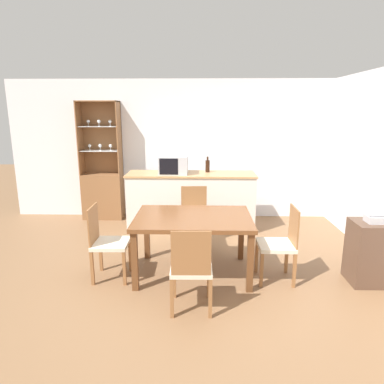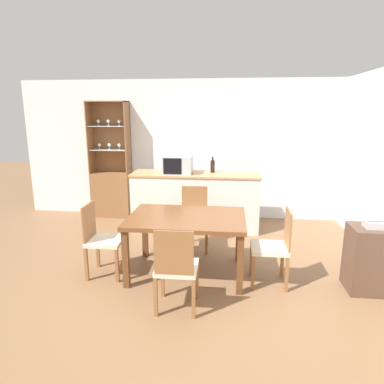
# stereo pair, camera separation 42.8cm
# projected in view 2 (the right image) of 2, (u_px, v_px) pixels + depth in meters

# --- Properties ---
(ground_plane) EXTENTS (18.00, 18.00, 0.00)m
(ground_plane) POSITION_uv_depth(u_px,v_px,m) (179.00, 279.00, 4.14)
(ground_plane) COLOR brown
(wall_back) EXTENTS (6.80, 0.06, 2.55)m
(wall_back) POSITION_uv_depth(u_px,v_px,m) (200.00, 150.00, 6.39)
(wall_back) COLOR silver
(wall_back) RESTS_ON ground_plane
(kitchen_counter) EXTENTS (2.16, 0.64, 0.96)m
(kitchen_counter) POSITION_uv_depth(u_px,v_px,m) (196.00, 201.00, 5.87)
(kitchen_counter) COLOR silver
(kitchen_counter) RESTS_ON ground_plane
(display_cabinet) EXTENTS (0.73, 0.35, 2.16)m
(display_cabinet) POSITION_uv_depth(u_px,v_px,m) (112.00, 184.00, 6.54)
(display_cabinet) COLOR brown
(display_cabinet) RESTS_ON ground_plane
(dining_table) EXTENTS (1.41, 1.00, 0.74)m
(dining_table) POSITION_uv_depth(u_px,v_px,m) (187.00, 223.00, 4.16)
(dining_table) COLOR brown
(dining_table) RESTS_ON ground_plane
(dining_chair_side_right_near) EXTENTS (0.41, 0.41, 0.90)m
(dining_chair_side_right_near) POSITION_uv_depth(u_px,v_px,m) (273.00, 247.00, 3.95)
(dining_chair_side_right_near) COLOR beige
(dining_chair_side_right_near) RESTS_ON ground_plane
(dining_chair_head_far) EXTENTS (0.44, 0.44, 0.90)m
(dining_chair_head_far) POSITION_uv_depth(u_px,v_px,m) (194.00, 218.00, 5.00)
(dining_chair_head_far) COLOR beige
(dining_chair_head_far) RESTS_ON ground_plane
(dining_chair_head_near) EXTENTS (0.42, 0.42, 0.90)m
(dining_chair_head_near) POSITION_uv_depth(u_px,v_px,m) (176.00, 268.00, 3.41)
(dining_chair_head_near) COLOR beige
(dining_chair_head_near) RESTS_ON ground_plane
(dining_chair_side_left_near) EXTENTS (0.42, 0.42, 0.90)m
(dining_chair_side_left_near) POSITION_uv_depth(u_px,v_px,m) (102.00, 239.00, 4.17)
(dining_chair_side_left_near) COLOR beige
(dining_chair_side_left_near) RESTS_ON ground_plane
(microwave) EXTENTS (0.47, 0.40, 0.30)m
(microwave) POSITION_uv_depth(u_px,v_px,m) (178.00, 165.00, 5.71)
(microwave) COLOR #B7BABF
(microwave) RESTS_ON kitchen_counter
(wine_bottle) EXTENTS (0.07, 0.07, 0.27)m
(wine_bottle) POSITION_uv_depth(u_px,v_px,m) (213.00, 166.00, 5.81)
(wine_bottle) COLOR black
(wine_bottle) RESTS_ON kitchen_counter
(side_cabinet) EXTENTS (0.63, 0.41, 0.75)m
(side_cabinet) POSITION_uv_depth(u_px,v_px,m) (377.00, 259.00, 3.81)
(side_cabinet) COLOR brown
(side_cabinet) RESTS_ON ground_plane
(telephone) EXTENTS (0.21, 0.17, 0.11)m
(telephone) POSITION_uv_depth(u_px,v_px,m) (375.00, 224.00, 3.70)
(telephone) COLOR #B7B7BC
(telephone) RESTS_ON side_cabinet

